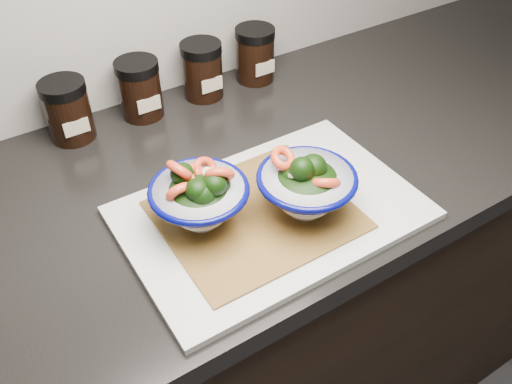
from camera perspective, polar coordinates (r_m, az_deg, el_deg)
cabinet at (r=1.26m, az=-5.87°, el=-16.09°), size 3.43×0.58×0.86m
countertop at (r=0.91m, az=-7.79°, el=-0.71°), size 3.50×0.60×0.04m
cutting_board at (r=0.84m, az=1.62°, el=-2.17°), size 0.45×0.30×0.01m
bamboo_mat at (r=0.83m, az=0.00°, el=-2.39°), size 0.28×0.24×0.00m
bowl_left at (r=0.78m, az=-5.93°, el=-0.58°), size 0.15×0.15×0.11m
bowl_right at (r=0.80m, az=5.28°, el=0.60°), size 0.15×0.15×0.10m
spice_jar_a at (r=1.03m, az=-19.20°, el=8.11°), size 0.08×0.08×0.11m
spice_jar_b at (r=1.06m, az=-12.14°, el=10.57°), size 0.08×0.08×0.11m
spice_jar_c at (r=1.10m, az=-5.67°, el=12.65°), size 0.08×0.08×0.11m
spice_jar_d at (r=1.16m, az=-0.10°, el=14.30°), size 0.08×0.08×0.11m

